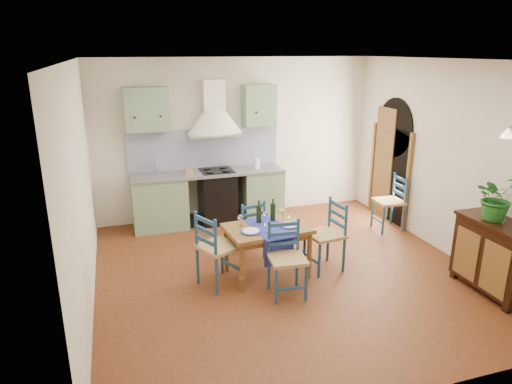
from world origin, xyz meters
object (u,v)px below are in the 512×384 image
dining_table (268,232)px  chair_near (287,258)px  sideboard (495,255)px  potted_plant (497,197)px

dining_table → chair_near: dining_table is taller
sideboard → chair_near: bearing=163.5°
dining_table → potted_plant: potted_plant is taller
chair_near → sideboard: sideboard is taller
chair_near → sideboard: size_ratio=0.88×
sideboard → potted_plant: potted_plant is taller
potted_plant → chair_near: bearing=165.5°
dining_table → chair_near: (0.06, -0.55, -0.13)m
dining_table → chair_near: bearing=-84.2°
chair_near → sideboard: (2.47, -0.73, 0.03)m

